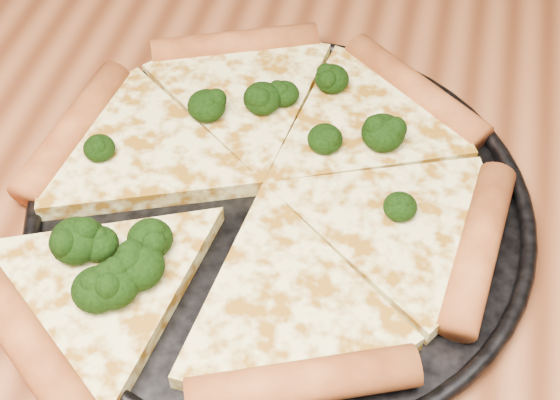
# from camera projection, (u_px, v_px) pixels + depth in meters

# --- Properties ---
(dining_table) EXTENTS (1.20, 0.90, 0.75)m
(dining_table) POSITION_uv_depth(u_px,v_px,m) (190.00, 385.00, 0.58)
(dining_table) COLOR brown
(dining_table) RESTS_ON ground
(pizza_pan) EXTENTS (0.36, 0.36, 0.02)m
(pizza_pan) POSITION_uv_depth(u_px,v_px,m) (280.00, 207.00, 0.55)
(pizza_pan) COLOR black
(pizza_pan) RESTS_ON dining_table
(pizza) EXTENTS (0.36, 0.39, 0.03)m
(pizza) POSITION_uv_depth(u_px,v_px,m) (257.00, 189.00, 0.55)
(pizza) COLOR #FFF89C
(pizza) RESTS_ON pizza_pan
(broccoli_florets) EXTENTS (0.24, 0.26, 0.03)m
(broccoli_florets) POSITION_uv_depth(u_px,v_px,m) (198.00, 194.00, 0.53)
(broccoli_florets) COLOR black
(broccoli_florets) RESTS_ON pizza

